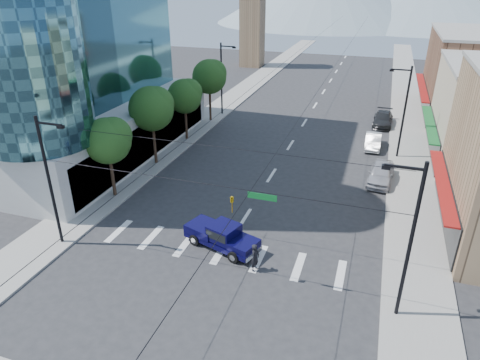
# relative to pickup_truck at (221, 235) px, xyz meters

# --- Properties ---
(ground) EXTENTS (160.00, 160.00, 0.00)m
(ground) POSITION_rel_pickup_truck_xyz_m (0.33, -2.01, -0.93)
(ground) COLOR #28282B
(ground) RESTS_ON ground
(sidewalk_left) EXTENTS (4.00, 120.00, 0.15)m
(sidewalk_left) POSITION_rel_pickup_truck_xyz_m (-11.67, 37.99, -0.85)
(sidewalk_left) COLOR gray
(sidewalk_left) RESTS_ON ground
(sidewalk_right) EXTENTS (4.00, 120.00, 0.15)m
(sidewalk_right) POSITION_rel_pickup_truck_xyz_m (12.33, 37.99, -0.85)
(sidewalk_right) COLOR gray
(sidewalk_right) RESTS_ON ground
(clock_tower) EXTENTS (4.80, 4.80, 20.40)m
(clock_tower) POSITION_rel_pickup_truck_xyz_m (-16.17, 59.99, 9.72)
(clock_tower) COLOR #8C6B4C
(clock_tower) RESTS_ON ground
(tree_near) EXTENTS (3.65, 3.64, 6.71)m
(tree_near) POSITION_rel_pickup_truck_xyz_m (-10.74, 4.09, 4.07)
(tree_near) COLOR black
(tree_near) RESTS_ON ground
(tree_midnear) EXTENTS (4.09, 4.09, 7.52)m
(tree_midnear) POSITION_rel_pickup_truck_xyz_m (-10.74, 11.09, 4.67)
(tree_midnear) COLOR black
(tree_midnear) RESTS_ON ground
(tree_midfar) EXTENTS (3.65, 3.64, 6.71)m
(tree_midfar) POSITION_rel_pickup_truck_xyz_m (-10.74, 18.09, 4.07)
(tree_midfar) COLOR black
(tree_midfar) RESTS_ON ground
(tree_far) EXTENTS (4.09, 4.09, 7.52)m
(tree_far) POSITION_rel_pickup_truck_xyz_m (-10.74, 25.09, 4.67)
(tree_far) COLOR black
(tree_far) RESTS_ON ground
(signal_rig) EXTENTS (21.80, 0.20, 9.00)m
(signal_rig) POSITION_rel_pickup_truck_xyz_m (0.52, -3.01, 3.72)
(signal_rig) COLOR black
(signal_rig) RESTS_ON ground
(lamp_pole_nw) EXTENTS (2.00, 0.25, 9.00)m
(lamp_pole_nw) POSITION_rel_pickup_truck_xyz_m (-10.33, 27.99, 4.01)
(lamp_pole_nw) COLOR black
(lamp_pole_nw) RESTS_ON ground
(lamp_pole_ne) EXTENTS (2.00, 0.25, 9.00)m
(lamp_pole_ne) POSITION_rel_pickup_truck_xyz_m (11.00, 19.99, 4.01)
(lamp_pole_ne) COLOR black
(lamp_pole_ne) RESTS_ON ground
(pickup_truck) EXTENTS (5.56, 3.36, 1.78)m
(pickup_truck) POSITION_rel_pickup_truck_xyz_m (0.00, 0.00, 0.00)
(pickup_truck) COLOR #090738
(pickup_truck) RESTS_ON ground
(pedestrian) EXTENTS (0.57, 0.75, 1.86)m
(pedestrian) POSITION_rel_pickup_truck_xyz_m (2.83, -1.68, 0.00)
(pedestrian) COLOR black
(pedestrian) RESTS_ON ground
(parked_car_near) EXTENTS (2.43, 5.16, 1.71)m
(parked_car_near) POSITION_rel_pickup_truck_xyz_m (9.73, 13.65, -0.07)
(parked_car_near) COLOR silver
(parked_car_near) RESTS_ON ground
(parked_car_mid) EXTENTS (1.60, 4.47, 1.47)m
(parked_car_mid) POSITION_rel_pickup_truck_xyz_m (8.67, 21.99, -0.19)
(parked_car_mid) COLOR white
(parked_car_mid) RESTS_ON ground
(parked_car_far) EXTENTS (2.38, 5.44, 1.56)m
(parked_car_far) POSITION_rel_pickup_truck_xyz_m (9.44, 29.94, -0.15)
(parked_car_far) COLOR #28292B
(parked_car_far) RESTS_ON ground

